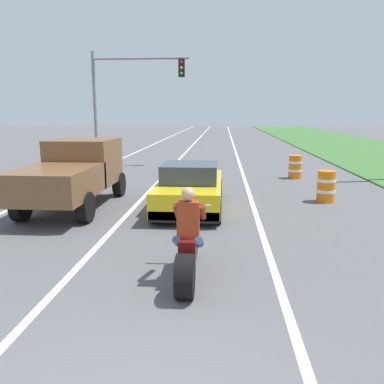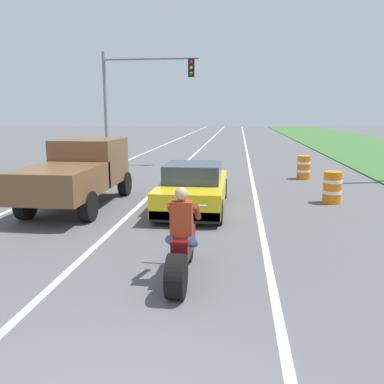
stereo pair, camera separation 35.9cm
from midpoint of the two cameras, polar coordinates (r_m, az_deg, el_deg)
lane_stripe_left_solid at (r=23.74m, az=-8.97°, el=4.57°), size 0.14×120.00×0.01m
lane_stripe_right_solid at (r=22.87m, az=8.72°, el=4.32°), size 0.14×120.00×0.01m
lane_stripe_centre_dashed at (r=23.03m, az=-0.29°, el=4.50°), size 0.14×120.00×0.01m
motorcycle_with_rider at (r=6.57m, az=0.09°, el=-8.13°), size 0.70×2.21×1.62m
sports_car_yellow at (r=11.50m, az=1.14°, el=0.60°), size 1.84×4.30×1.37m
pickup_truck_left_lane_brown at (r=12.19m, az=-15.28°, el=3.08°), size 2.02×4.80×1.98m
traffic_light_mast_near at (r=22.00m, az=-7.93°, el=14.59°), size 5.24×0.34×6.00m
construction_barrel_nearest at (r=13.11m, az=20.50°, el=0.66°), size 0.58×0.58×1.00m
construction_barrel_mid at (r=17.52m, az=16.54°, el=3.47°), size 0.58×0.58×1.00m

